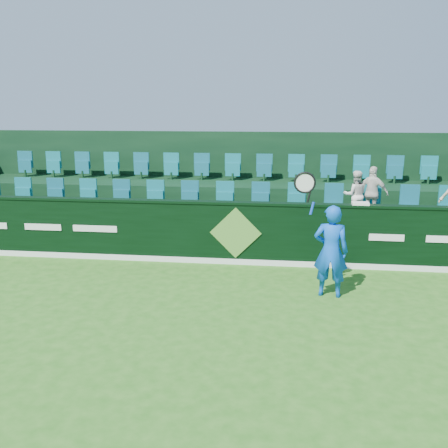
# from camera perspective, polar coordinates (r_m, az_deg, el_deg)

# --- Properties ---
(ground) EXTENTS (60.00, 60.00, 0.00)m
(ground) POSITION_cam_1_polar(r_m,az_deg,el_deg) (7.18, -1.88, -14.26)
(ground) COLOR #256518
(ground) RESTS_ON ground
(sponsor_hoarding) EXTENTS (16.00, 0.25, 1.35)m
(sponsor_hoarding) POSITION_cam_1_polar(r_m,az_deg,el_deg) (10.66, 1.41, -1.01)
(sponsor_hoarding) COLOR black
(sponsor_hoarding) RESTS_ON ground
(stand_tier_front) EXTENTS (16.00, 2.00, 0.80)m
(stand_tier_front) POSITION_cam_1_polar(r_m,az_deg,el_deg) (11.79, 1.92, -0.98)
(stand_tier_front) COLOR black
(stand_tier_front) RESTS_ON ground
(stand_tier_back) EXTENTS (16.00, 1.80, 1.30)m
(stand_tier_back) POSITION_cam_1_polar(r_m,az_deg,el_deg) (13.58, 2.64, 2.03)
(stand_tier_back) COLOR black
(stand_tier_back) RESTS_ON ground
(stand_rear) EXTENTS (16.00, 4.10, 2.60)m
(stand_rear) POSITION_cam_1_polar(r_m,az_deg,el_deg) (13.92, 2.81, 4.68)
(stand_rear) COLOR black
(stand_rear) RESTS_ON ground
(seat_row_front) EXTENTS (13.50, 0.50, 0.60)m
(seat_row_front) POSITION_cam_1_polar(r_m,az_deg,el_deg) (12.03, 2.11, 2.73)
(seat_row_front) COLOR #145D6E
(seat_row_front) RESTS_ON stand_tier_front
(seat_row_back) EXTENTS (13.50, 0.50, 0.60)m
(seat_row_back) POSITION_cam_1_polar(r_m,az_deg,el_deg) (13.72, 2.78, 6.17)
(seat_row_back) COLOR #145D6E
(seat_row_back) RESTS_ON stand_tier_back
(tennis_player) EXTENTS (1.05, 0.47, 2.27)m
(tennis_player) POSITION_cam_1_polar(r_m,az_deg,el_deg) (8.99, 12.07, -2.94)
(tennis_player) COLOR blue
(tennis_player) RESTS_ON ground
(spectator_left) EXTENTS (0.57, 0.46, 1.11)m
(spectator_left) POSITION_cam_1_polar(r_m,az_deg,el_deg) (11.68, 14.76, 3.22)
(spectator_left) COLOR white
(spectator_left) RESTS_ON stand_tier_front
(spectator_middle) EXTENTS (0.77, 0.57, 1.21)m
(spectator_middle) POSITION_cam_1_polar(r_m,az_deg,el_deg) (11.73, 16.60, 3.41)
(spectator_middle) COLOR silver
(spectator_middle) RESTS_ON stand_tier_front
(towel) EXTENTS (0.34, 0.22, 0.05)m
(towel) POSITION_cam_1_polar(r_m,az_deg,el_deg) (10.58, 15.32, 2.28)
(towel) COLOR white
(towel) RESTS_ON sponsor_hoarding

